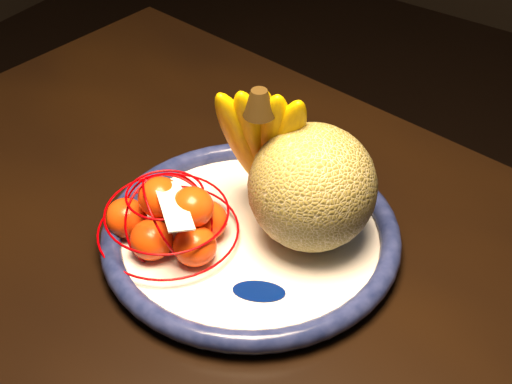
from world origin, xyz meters
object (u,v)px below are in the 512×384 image
Objects in this scene: cantaloupe at (312,187)px; banana_bunch at (265,138)px; fruit_bowl at (251,236)px; mandarin_bag at (170,219)px.

banana_bunch reaches higher than cantaloupe.
banana_bunch is (-0.07, 0.01, 0.03)m from cantaloupe.
banana_bunch is (-0.02, 0.05, 0.10)m from fruit_bowl.
fruit_bowl is 0.09m from mandarin_bag.
banana_bunch is at bearing 169.57° from cantaloupe.
cantaloupe is 0.84× the size of mandarin_bag.
banana_bunch reaches higher than fruit_bowl.
cantaloupe is 0.16m from mandarin_bag.
banana_bunch is at bearing 63.64° from mandarin_bag.
cantaloupe reaches higher than fruit_bowl.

